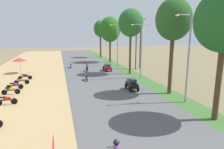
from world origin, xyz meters
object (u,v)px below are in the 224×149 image
parked_motorbike_sixth (25,76)px  streetlamp_far (118,42)px  car_hatchback_black (132,84)px  parked_motorbike_fourth (15,85)px  vendor_umbrella (19,59)px  median_tree_fourth (110,30)px  median_tree_third (131,23)px  motorbike_ahead_fourth (71,65)px  motorbike_ahead_third (87,67)px  parked_motorbike_fifth (22,80)px  parked_motorbike_second (7,100)px  streetlamp_near (189,53)px  parked_motorbike_third (11,90)px  utility_pole_near (136,45)px  utility_pole_far (140,42)px  median_tree_fifth (100,29)px  car_sedan_red (107,67)px  motorbike_ahead_second (86,77)px  median_tree_second (174,20)px  streetlamp_mid (141,47)px

parked_motorbike_sixth → streetlamp_far: size_ratio=0.22×
car_hatchback_black → parked_motorbike_fourth: bearing=163.9°
vendor_umbrella → median_tree_fourth: bearing=26.2°
median_tree_third → motorbike_ahead_fourth: size_ratio=5.51×
median_tree_fourth → motorbike_ahead_third: bearing=-124.0°
motorbike_ahead_third → parked_motorbike_fifth: bearing=-144.8°
parked_motorbike_fourth → median_tree_third: median_tree_third is taller
parked_motorbike_second → streetlamp_near: bearing=-12.6°
parked_motorbike_third → utility_pole_near: utility_pole_near is taller
utility_pole_near → parked_motorbike_second: bearing=-142.1°
parked_motorbike_third → utility_pole_far: size_ratio=0.19×
vendor_umbrella → motorbike_ahead_fourth: size_ratio=1.40×
median_tree_fifth → utility_pole_near: size_ratio=1.18×
parked_motorbike_fourth → median_tree_fifth: (15.76, 27.72, 6.92)m
streetlamp_far → motorbike_ahead_third: 8.83m
median_tree_fourth → streetlamp_far: size_ratio=1.23×
parked_motorbike_fourth → median_tree_fifth: 32.64m
motorbike_ahead_fourth → parked_motorbike_fourth: bearing=-118.2°
median_tree_fourth → motorbike_ahead_third: median_tree_fourth is taller
parked_motorbike_third → car_sedan_red: car_sedan_red is taller
parked_motorbike_fourth → car_hatchback_black: 13.23m
motorbike_ahead_fourth → parked_motorbike_sixth: bearing=-129.0°
car_sedan_red → parked_motorbike_fifth: bearing=-154.5°
parked_motorbike_fifth → motorbike_ahead_fourth: motorbike_ahead_fourth is taller
motorbike_ahead_second → median_tree_second: bearing=-46.8°
parked_motorbike_fourth → vendor_umbrella: 10.14m
parked_motorbike_sixth → motorbike_ahead_second: 8.47m
median_tree_second → utility_pole_near: (2.01, 14.55, -3.30)m
parked_motorbike_fourth → motorbike_ahead_fourth: bearing=61.8°
parked_motorbike_second → streetlamp_far: (15.73, 18.27, 4.11)m
parked_motorbike_fourth → motorbike_ahead_fourth: 14.82m
motorbike_ahead_fourth → motorbike_ahead_third: bearing=-61.4°
median_tree_second → median_tree_fifth: bearing=90.6°
median_tree_fourth → motorbike_ahead_second: bearing=-115.0°
median_tree_second → utility_pole_near: bearing=82.1°
median_tree_third → median_tree_fifth: size_ratio=1.03×
motorbike_ahead_second → motorbike_ahead_fourth: size_ratio=1.00×
streetlamp_near → median_tree_fourth: bearing=90.3°
parked_motorbike_third → parked_motorbike_fourth: 1.98m
median_tree_fourth → vendor_umbrella: bearing=-153.8°
median_tree_fourth → motorbike_ahead_second: (-7.47, -16.02, -6.59)m
median_tree_third → median_tree_fifth: median_tree_third is taller
median_tree_second → streetlamp_mid: bearing=90.4°
parked_motorbike_third → utility_pole_near: size_ratio=0.22×
median_tree_third → utility_pole_near: 5.67m
vendor_umbrella → median_tree_fifth: (16.83, 17.79, 5.17)m
parked_motorbike_sixth → utility_pole_far: size_ratio=0.19×
utility_pole_far → car_hatchback_black: size_ratio=4.66×
parked_motorbike_second → vendor_umbrella: 15.32m
median_tree_third → parked_motorbike_fourth: bearing=-162.4°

